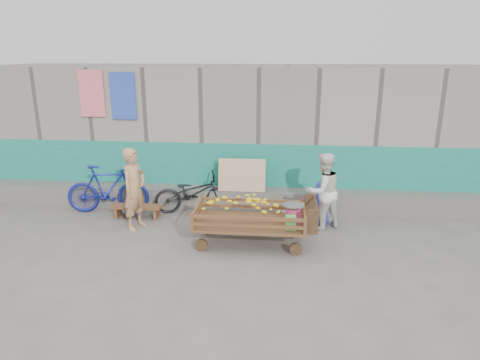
# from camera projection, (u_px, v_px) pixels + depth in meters

# --- Properties ---
(ground) EXTENTS (80.00, 80.00, 0.00)m
(ground) POSITION_uv_depth(u_px,v_px,m) (212.00, 256.00, 7.22)
(ground) COLOR #5B5752
(ground) RESTS_ON ground
(building_wall) EXTENTS (12.00, 3.50, 3.00)m
(building_wall) POSITION_uv_depth(u_px,v_px,m) (237.00, 129.00, 10.66)
(building_wall) COLOR gray
(building_wall) RESTS_ON ground
(banana_cart) EXTENTS (2.13, 0.97, 0.91)m
(banana_cart) POSITION_uv_depth(u_px,v_px,m) (248.00, 212.00, 7.52)
(banana_cart) COLOR brown
(banana_cart) RESTS_ON ground
(bench) EXTENTS (1.04, 0.31, 0.26)m
(bench) POSITION_uv_depth(u_px,v_px,m) (137.00, 209.00, 8.87)
(bench) COLOR brown
(bench) RESTS_ON ground
(vendor_man) EXTENTS (0.55, 0.67, 1.60)m
(vendor_man) POSITION_uv_depth(u_px,v_px,m) (134.00, 189.00, 8.18)
(vendor_man) COLOR tan
(vendor_man) RESTS_ON ground
(woman) EXTENTS (0.92, 0.86, 1.50)m
(woman) POSITION_uv_depth(u_px,v_px,m) (323.00, 191.00, 8.20)
(woman) COLOR white
(woman) RESTS_ON ground
(child) EXTENTS (0.53, 0.46, 0.92)m
(child) POSITION_uv_depth(u_px,v_px,m) (321.00, 204.00, 8.38)
(child) COLOR #343FB5
(child) RESTS_ON ground
(bicycle_dark) EXTENTS (1.72, 0.96, 0.86)m
(bicycle_dark) POSITION_uv_depth(u_px,v_px,m) (193.00, 193.00, 9.12)
(bicycle_dark) COLOR black
(bicycle_dark) RESTS_ON ground
(bicycle_blue) EXTENTS (1.78, 0.70, 1.04)m
(bicycle_blue) POSITION_uv_depth(u_px,v_px,m) (108.00, 189.00, 9.07)
(bicycle_blue) COLOR navy
(bicycle_blue) RESTS_ON ground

